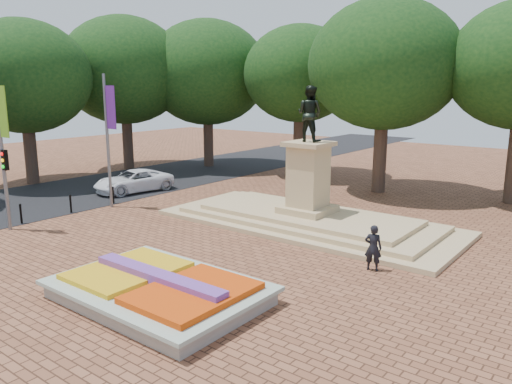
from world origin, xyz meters
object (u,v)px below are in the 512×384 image
at_px(monument, 308,206).
at_px(van, 134,181).
at_px(flower_bed, 159,289).
at_px(pedestrian, 373,248).

relative_size(monument, van, 2.91).
bearing_deg(flower_bed, monument, 95.87).
distance_m(flower_bed, van, 16.61).
relative_size(van, pedestrian, 2.90).
bearing_deg(van, monument, 11.91).
bearing_deg(flower_bed, van, 143.96).
bearing_deg(pedestrian, flower_bed, 42.15).
xyz_separation_m(monument, van, (-12.40, -0.23, -0.22)).
distance_m(flower_bed, pedestrian, 7.51).
bearing_deg(van, flower_bed, -25.18).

